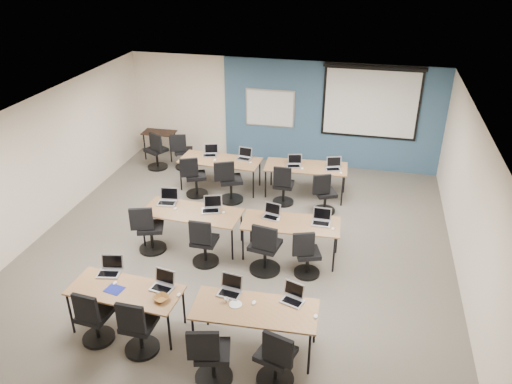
% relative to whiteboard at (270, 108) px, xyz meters
% --- Properties ---
extents(floor, '(8.00, 9.00, 0.02)m').
position_rel_whiteboard_xyz_m(floor, '(0.30, -4.43, -1.45)').
color(floor, '#6B6354').
rests_on(floor, ground).
extents(ceiling, '(8.00, 9.00, 0.02)m').
position_rel_whiteboard_xyz_m(ceiling, '(0.30, -4.43, 1.25)').
color(ceiling, white).
rests_on(ceiling, ground).
extents(wall_back, '(8.00, 0.04, 2.70)m').
position_rel_whiteboard_xyz_m(wall_back, '(0.30, 0.07, -0.10)').
color(wall_back, beige).
rests_on(wall_back, ground).
extents(wall_left, '(0.04, 9.00, 2.70)m').
position_rel_whiteboard_xyz_m(wall_left, '(-3.70, -4.43, -0.10)').
color(wall_left, beige).
rests_on(wall_left, ground).
extents(wall_right, '(0.04, 9.00, 2.70)m').
position_rel_whiteboard_xyz_m(wall_right, '(4.30, -4.43, -0.10)').
color(wall_right, beige).
rests_on(wall_right, ground).
extents(blue_accent_panel, '(5.50, 0.04, 2.70)m').
position_rel_whiteboard_xyz_m(blue_accent_panel, '(1.55, 0.04, -0.10)').
color(blue_accent_panel, '#3D5977').
rests_on(blue_accent_panel, wall_back).
extents(whiteboard, '(1.28, 0.03, 0.98)m').
position_rel_whiteboard_xyz_m(whiteboard, '(0.00, 0.00, 0.00)').
color(whiteboard, silver).
rests_on(whiteboard, wall_back).
extents(projector_screen, '(2.40, 0.10, 1.82)m').
position_rel_whiteboard_xyz_m(projector_screen, '(2.50, -0.02, 0.44)').
color(projector_screen, black).
rests_on(projector_screen, wall_back).
extents(training_table_front_left, '(1.69, 0.70, 0.73)m').
position_rel_whiteboard_xyz_m(training_table_front_left, '(-0.76, -6.79, -0.77)').
color(training_table_front_left, brown).
rests_on(training_table_front_left, floor).
extents(training_table_front_right, '(1.77, 0.74, 0.73)m').
position_rel_whiteboard_xyz_m(training_table_front_right, '(1.20, -6.76, -0.77)').
color(training_table_front_right, brown).
rests_on(training_table_front_right, floor).
extents(training_table_mid_left, '(1.87, 0.78, 0.73)m').
position_rel_whiteboard_xyz_m(training_table_mid_left, '(-0.60, -4.34, -0.76)').
color(training_table_mid_left, brown).
rests_on(training_table_mid_left, floor).
extents(training_table_mid_right, '(1.78, 0.74, 0.73)m').
position_rel_whiteboard_xyz_m(training_table_mid_right, '(1.30, -4.32, -0.77)').
color(training_table_mid_right, '#A2602B').
rests_on(training_table_mid_right, floor).
extents(training_table_back_left, '(1.87, 0.78, 0.73)m').
position_rel_whiteboard_xyz_m(training_table_back_left, '(-0.79, -1.87, -0.76)').
color(training_table_back_left, brown).
rests_on(training_table_back_left, floor).
extents(training_table_back_right, '(1.85, 0.77, 0.73)m').
position_rel_whiteboard_xyz_m(training_table_back_right, '(1.22, -1.77, -0.76)').
color(training_table_back_right, '#A05C2C').
rests_on(training_table_back_right, floor).
extents(laptop_0, '(0.34, 0.29, 0.26)m').
position_rel_whiteboard_xyz_m(laptop_0, '(-1.17, -6.45, -0.66)').
color(laptop_0, '#A6A6AC').
rests_on(laptop_0, training_table_front_left).
extents(mouse_0, '(0.08, 0.10, 0.03)m').
position_rel_whiteboard_xyz_m(mouse_0, '(-0.97, -6.69, -0.71)').
color(mouse_0, white).
rests_on(mouse_0, training_table_front_left).
extents(task_chair_0, '(0.48, 0.48, 0.96)m').
position_rel_whiteboard_xyz_m(task_chair_0, '(-1.11, -7.18, -1.05)').
color(task_chair_0, black).
rests_on(task_chair_0, floor).
extents(laptop_1, '(0.32, 0.28, 0.25)m').
position_rel_whiteboard_xyz_m(laptop_1, '(-0.24, -6.60, -0.66)').
color(laptop_1, silver).
rests_on(laptop_1, training_table_front_left).
extents(mouse_1, '(0.06, 0.09, 0.03)m').
position_rel_whiteboard_xyz_m(mouse_1, '(0.06, -6.73, -0.71)').
color(mouse_1, white).
rests_on(mouse_1, training_table_front_left).
extents(task_chair_1, '(0.51, 0.51, 0.99)m').
position_rel_whiteboard_xyz_m(task_chair_1, '(-0.39, -7.23, -1.04)').
color(task_chair_1, black).
rests_on(task_chair_1, floor).
extents(laptop_2, '(0.33, 0.28, 0.25)m').
position_rel_whiteboard_xyz_m(laptop_2, '(0.77, -6.49, -0.66)').
color(laptop_2, silver).
rests_on(laptop_2, training_table_front_right).
extents(mouse_2, '(0.08, 0.11, 0.03)m').
position_rel_whiteboard_xyz_m(mouse_2, '(1.16, -6.66, -0.71)').
color(mouse_2, white).
rests_on(mouse_2, training_table_front_right).
extents(task_chair_2, '(0.52, 0.52, 1.00)m').
position_rel_whiteboard_xyz_m(task_chair_2, '(0.78, -7.50, -1.04)').
color(task_chair_2, black).
rests_on(task_chair_2, floor).
extents(laptop_3, '(0.31, 0.27, 0.24)m').
position_rel_whiteboard_xyz_m(laptop_3, '(1.69, -6.45, -0.66)').
color(laptop_3, '#BEBEBE').
rests_on(laptop_3, training_table_front_right).
extents(mouse_3, '(0.08, 0.11, 0.03)m').
position_rel_whiteboard_xyz_m(mouse_3, '(2.05, -6.74, -0.71)').
color(mouse_3, white).
rests_on(mouse_3, training_table_front_right).
extents(task_chair_3, '(0.53, 0.52, 1.00)m').
position_rel_whiteboard_xyz_m(task_chair_3, '(1.63, -7.35, -1.04)').
color(task_chair_3, black).
rests_on(task_chair_3, floor).
extents(laptop_4, '(0.36, 0.31, 0.27)m').
position_rel_whiteboard_xyz_m(laptop_4, '(-1.17, -4.10, -0.65)').
color(laptop_4, silver).
rests_on(laptop_4, training_table_mid_left).
extents(mouse_4, '(0.08, 0.11, 0.03)m').
position_rel_whiteboard_xyz_m(mouse_4, '(-0.94, -4.32, -0.71)').
color(mouse_4, white).
rests_on(mouse_4, training_table_mid_left).
extents(task_chair_4, '(0.54, 0.52, 1.00)m').
position_rel_whiteboard_xyz_m(task_chair_4, '(-1.32, -4.76, -1.04)').
color(task_chair_4, black).
rests_on(task_chair_4, floor).
extents(laptop_5, '(0.35, 0.29, 0.26)m').
position_rel_whiteboard_xyz_m(laptop_5, '(-0.25, -4.20, -0.66)').
color(laptop_5, '#BBBBC0').
rests_on(laptop_5, training_table_mid_left).
extents(mouse_5, '(0.06, 0.09, 0.03)m').
position_rel_whiteboard_xyz_m(mouse_5, '(0.00, -4.25, -0.71)').
color(mouse_5, white).
rests_on(mouse_5, training_table_mid_left).
extents(task_chair_5, '(0.49, 0.49, 0.98)m').
position_rel_whiteboard_xyz_m(task_chair_5, '(-0.18, -4.93, -1.05)').
color(task_chair_5, black).
rests_on(task_chair_5, floor).
extents(laptop_6, '(0.31, 0.27, 0.24)m').
position_rel_whiteboard_xyz_m(laptop_6, '(0.91, -4.19, -0.66)').
color(laptop_6, silver).
rests_on(laptop_6, training_table_mid_right).
extents(mouse_6, '(0.08, 0.11, 0.04)m').
position_rel_whiteboard_xyz_m(mouse_6, '(1.05, -4.28, -0.71)').
color(mouse_6, white).
rests_on(mouse_6, training_table_mid_right).
extents(task_chair_6, '(0.56, 0.56, 1.04)m').
position_rel_whiteboard_xyz_m(task_chair_6, '(0.95, -4.91, -1.02)').
color(task_chair_6, black).
rests_on(task_chair_6, floor).
extents(laptop_7, '(0.34, 0.28, 0.25)m').
position_rel_whiteboard_xyz_m(laptop_7, '(1.84, -4.19, -0.66)').
color(laptop_7, '#B9B9BA').
rests_on(laptop_7, training_table_mid_right).
extents(mouse_7, '(0.08, 0.11, 0.03)m').
position_rel_whiteboard_xyz_m(mouse_7, '(2.07, -4.38, -0.71)').
color(mouse_7, white).
rests_on(mouse_7, training_table_mid_right).
extents(task_chair_7, '(0.48, 0.46, 0.95)m').
position_rel_whiteboard_xyz_m(task_chair_7, '(1.67, -4.85, -1.06)').
color(task_chair_7, black).
rests_on(task_chair_7, floor).
extents(laptop_8, '(0.33, 0.28, 0.25)m').
position_rel_whiteboard_xyz_m(laptop_8, '(-1.10, -1.65, -0.66)').
color(laptop_8, '#BABABA').
rests_on(laptop_8, training_table_back_left).
extents(mouse_8, '(0.09, 0.12, 0.04)m').
position_rel_whiteboard_xyz_m(mouse_8, '(-0.89, -1.93, -0.71)').
color(mouse_8, white).
rests_on(mouse_8, training_table_back_left).
extents(task_chair_8, '(0.54, 0.51, 0.99)m').
position_rel_whiteboard_xyz_m(task_chair_8, '(-1.25, -2.39, -1.04)').
color(task_chair_8, black).
rests_on(task_chair_8, floor).
extents(laptop_9, '(0.32, 0.28, 0.25)m').
position_rel_whiteboard_xyz_m(laptop_9, '(-0.25, -1.67, -0.66)').
color(laptop_9, '#B5B6C3').
rests_on(laptop_9, training_table_back_left).
extents(mouse_9, '(0.08, 0.11, 0.03)m').
position_rel_whiteboard_xyz_m(mouse_9, '(-0.05, -1.88, -0.71)').
color(mouse_9, white).
rests_on(mouse_9, training_table_back_left).
extents(task_chair_9, '(0.59, 0.55, 1.03)m').
position_rel_whiteboard_xyz_m(task_chair_9, '(-0.40, -2.48, -1.02)').
color(task_chair_9, black).
rests_on(task_chair_9, floor).
extents(laptop_10, '(0.32, 0.27, 0.24)m').
position_rel_whiteboard_xyz_m(laptop_10, '(0.95, -1.80, -0.66)').
color(laptop_10, silver).
rests_on(laptop_10, training_table_back_right).
extents(mouse_10, '(0.08, 0.11, 0.03)m').
position_rel_whiteboard_xyz_m(mouse_10, '(1.15, -1.94, -0.71)').
color(mouse_10, white).
rests_on(mouse_10, training_table_back_right).
extents(task_chair_10, '(0.48, 0.48, 0.96)m').
position_rel_whiteboard_xyz_m(task_chair_10, '(0.80, -2.33, -1.06)').
color(task_chair_10, black).
rests_on(task_chair_10, floor).
extents(laptop_11, '(0.34, 0.29, 0.25)m').
position_rel_whiteboard_xyz_m(laptop_11, '(1.83, -1.77, -0.66)').
color(laptop_11, '#A6A6AD').
rests_on(laptop_11, training_table_back_right).
extents(mouse_11, '(0.09, 0.11, 0.03)m').
position_rel_whiteboard_xyz_m(mouse_11, '(2.02, -1.98, -0.71)').
color(mouse_11, white).
rests_on(mouse_11, training_table_back_right).
extents(task_chair_11, '(0.50, 0.47, 0.96)m').
position_rel_whiteboard_xyz_m(task_chair_11, '(1.73, -2.51, -1.06)').
color(task_chair_11, black).
rests_on(task_chair_11, floor).
extents(blue_mousepad, '(0.29, 0.26, 0.01)m').
position_rel_whiteboard_xyz_m(blue_mousepad, '(-0.91, -6.82, -0.72)').
color(blue_mousepad, navy).
rests_on(blue_mousepad, training_table_front_left).
extents(snack_bowl, '(0.29, 0.29, 0.05)m').
position_rel_whiteboard_xyz_m(snack_bowl, '(-0.15, -6.89, -0.69)').
color(snack_bowl, brown).
rests_on(snack_bowl, training_table_front_left).
extents(snack_plate, '(0.20, 0.20, 0.01)m').
position_rel_whiteboard_xyz_m(snack_plate, '(0.92, -6.74, -0.71)').
color(snack_plate, white).
rests_on(snack_plate, training_table_front_right).
extents(coffee_cup, '(0.07, 0.07, 0.05)m').
position_rel_whiteboard_xyz_m(coffee_cup, '(0.78, -6.73, -0.68)').
color(coffee_cup, white).
rests_on(coffee_cup, snack_plate).
extents(utility_table, '(0.86, 0.48, 0.75)m').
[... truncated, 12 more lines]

